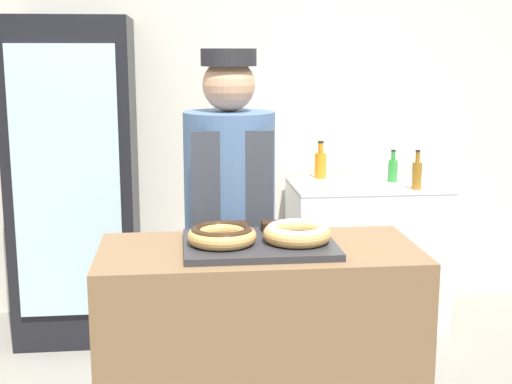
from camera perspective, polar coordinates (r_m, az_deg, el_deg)
The scene contains 13 objects.
wall_back at distance 4.54m, azimuth -2.79°, elevation 7.38°, with size 8.00×0.06×2.70m.
display_counter at distance 2.68m, azimuth 0.24°, elevation -14.59°, with size 1.12×0.53×0.98m.
serving_tray at distance 2.50m, azimuth 0.25°, elevation -4.22°, with size 0.53×0.40×0.02m.
donut_chocolate_glaze at distance 2.46m, azimuth -2.74°, elevation -3.41°, with size 0.24×0.24×0.06m.
donut_light_glaze at distance 2.49m, azimuth 3.31°, elevation -3.24°, with size 0.24×0.24×0.06m.
brownie_back_left at distance 2.63m, azimuth -1.47°, elevation -2.82°, with size 0.07×0.07×0.03m.
brownie_back_right at distance 2.64m, azimuth 1.24°, elevation -2.75°, with size 0.07×0.07×0.03m.
baker_person at distance 3.05m, azimuth -2.09°, elevation -3.61°, with size 0.38×0.38×1.66m.
beverage_fridge at distance 4.25m, azimuth -14.24°, elevation 0.94°, with size 0.69×0.65×1.84m.
chest_freezer at distance 4.47m, azimuth 8.69°, elevation -4.72°, with size 0.91×0.60×0.86m.
bottle_amber at distance 4.23m, azimuth 12.75°, elevation 1.40°, with size 0.06×0.06×0.23m.
bottle_orange at distance 4.50m, azimuth 5.18°, elevation 2.25°, with size 0.07×0.07×0.24m.
bottle_green at distance 4.45m, azimuth 10.88°, elevation 1.79°, with size 0.06×0.06×0.20m.
Camera 1 is at (-0.27, -2.40, 1.66)m, focal length 50.00 mm.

